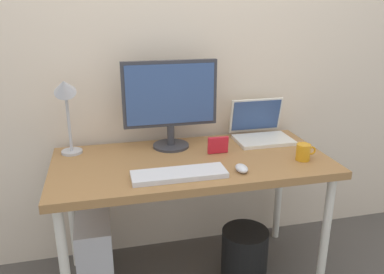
# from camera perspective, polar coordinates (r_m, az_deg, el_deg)

# --- Properties ---
(back_wall) EXTENTS (4.40, 0.04, 2.60)m
(back_wall) POSITION_cam_1_polar(r_m,az_deg,el_deg) (2.24, -2.42, 14.14)
(back_wall) COLOR beige
(back_wall) RESTS_ON ground_plane
(desk) EXTENTS (1.41, 0.67, 0.73)m
(desk) POSITION_cam_1_polar(r_m,az_deg,el_deg) (2.02, 0.00, -4.99)
(desk) COLOR olive
(desk) RESTS_ON ground_plane
(monitor) EXTENTS (0.51, 0.20, 0.48)m
(monitor) POSITION_cam_1_polar(r_m,az_deg,el_deg) (2.09, -3.23, 5.54)
(monitor) COLOR #333338
(monitor) RESTS_ON desk
(laptop) EXTENTS (0.32, 0.27, 0.23)m
(laptop) POSITION_cam_1_polar(r_m,az_deg,el_deg) (2.31, 10.00, 1.13)
(laptop) COLOR silver
(laptop) RESTS_ON desk
(desk_lamp) EXTENTS (0.11, 0.16, 0.43)m
(desk_lamp) POSITION_cam_1_polar(r_m,az_deg,el_deg) (2.06, -18.09, 5.38)
(desk_lamp) COLOR #B2B2B7
(desk_lamp) RESTS_ON desk
(keyboard) EXTENTS (0.44, 0.14, 0.02)m
(keyboard) POSITION_cam_1_polar(r_m,az_deg,el_deg) (1.79, -1.91, -5.49)
(keyboard) COLOR silver
(keyboard) RESTS_ON desk
(mouse) EXTENTS (0.06, 0.09, 0.03)m
(mouse) POSITION_cam_1_polar(r_m,az_deg,el_deg) (1.86, 7.31, -4.59)
(mouse) COLOR silver
(mouse) RESTS_ON desk
(coffee_mug) EXTENTS (0.11, 0.07, 0.08)m
(coffee_mug) POSITION_cam_1_polar(r_m,az_deg,el_deg) (2.05, 16.09, -2.15)
(coffee_mug) COLOR orange
(coffee_mug) RESTS_ON desk
(photo_frame) EXTENTS (0.11, 0.02, 0.09)m
(photo_frame) POSITION_cam_1_polar(r_m,az_deg,el_deg) (2.05, 3.84, -1.19)
(photo_frame) COLOR red
(photo_frame) RESTS_ON desk
(computer_tower) EXTENTS (0.18, 0.36, 0.42)m
(computer_tower) POSITION_cam_1_polar(r_m,az_deg,el_deg) (2.25, -14.01, -16.22)
(computer_tower) COLOR silver
(computer_tower) RESTS_ON ground_plane
(wastebasket) EXTENTS (0.26, 0.26, 0.30)m
(wastebasket) POSITION_cam_1_polar(r_m,az_deg,el_deg) (2.31, 7.72, -16.71)
(wastebasket) COLOR black
(wastebasket) RESTS_ON ground_plane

